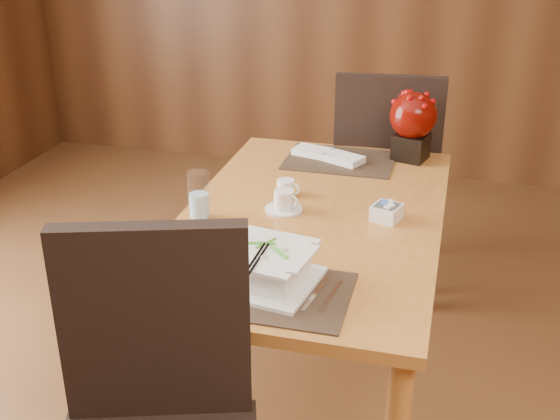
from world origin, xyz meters
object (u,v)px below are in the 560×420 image
(soup_setting, at_px, (267,268))
(bread_plate, at_px, (148,277))
(berry_decor, at_px, (413,122))
(dining_table, at_px, (311,238))
(far_chair, at_px, (385,167))
(water_glass, at_px, (199,196))
(coffee_cup, at_px, (284,202))
(sugar_caddy, at_px, (387,212))
(creamer_jug, at_px, (286,188))

(soup_setting, height_order, bread_plate, soup_setting)
(berry_decor, bearing_deg, dining_table, -113.63)
(dining_table, relative_size, far_chair, 1.40)
(water_glass, bearing_deg, bread_plate, -90.00)
(water_glass, height_order, far_chair, far_chair)
(coffee_cup, height_order, sugar_caddy, coffee_cup)
(far_chair, bearing_deg, water_glass, 57.32)
(water_glass, height_order, bread_plate, water_glass)
(dining_table, height_order, coffee_cup, coffee_cup)
(coffee_cup, distance_m, berry_decor, 0.76)
(coffee_cup, distance_m, far_chair, 0.96)
(dining_table, distance_m, berry_decor, 0.75)
(creamer_jug, bearing_deg, dining_table, -33.18)
(soup_setting, xyz_separation_m, berry_decor, (0.31, 1.15, 0.11))
(dining_table, bearing_deg, water_glass, -160.37)
(soup_setting, height_order, sugar_caddy, soup_setting)
(water_glass, distance_m, sugar_caddy, 0.65)
(dining_table, height_order, berry_decor, berry_decor)
(dining_table, distance_m, far_chair, 0.93)
(coffee_cup, distance_m, water_glass, 0.30)
(dining_table, distance_m, bread_plate, 0.68)
(far_chair, bearing_deg, creamer_jug, 63.71)
(sugar_caddy, height_order, berry_decor, berry_decor)
(dining_table, xyz_separation_m, coffee_cup, (-0.10, 0.01, 0.13))
(soup_setting, xyz_separation_m, bread_plate, (-0.35, -0.06, -0.05))
(berry_decor, bearing_deg, coffee_cup, -121.03)
(far_chair, bearing_deg, dining_table, 74.29)
(water_glass, relative_size, sugar_caddy, 1.88)
(berry_decor, bearing_deg, bread_plate, -118.36)
(water_glass, relative_size, far_chair, 0.16)
(bread_plate, bearing_deg, water_glass, 90.00)
(far_chair, bearing_deg, soup_setting, 76.83)
(coffee_cup, bearing_deg, soup_setting, -80.98)
(creamer_jug, bearing_deg, water_glass, -118.34)
(coffee_cup, relative_size, water_glass, 0.79)
(creamer_jug, bearing_deg, berry_decor, 64.16)
(soup_setting, distance_m, water_glass, 0.51)
(soup_setting, distance_m, bread_plate, 0.36)
(creamer_jug, relative_size, berry_decor, 0.29)
(sugar_caddy, relative_size, bread_plate, 0.64)
(bread_plate, bearing_deg, creamer_jug, 71.15)
(coffee_cup, distance_m, bread_plate, 0.63)
(berry_decor, bearing_deg, creamer_jug, -129.06)
(water_glass, xyz_separation_m, berry_decor, (0.65, 0.78, 0.08))
(creamer_jug, height_order, berry_decor, berry_decor)
(soup_setting, bearing_deg, berry_decor, 84.29)
(creamer_jug, distance_m, berry_decor, 0.67)
(water_glass, distance_m, creamer_jug, 0.36)
(water_glass, height_order, sugar_caddy, water_glass)
(sugar_caddy, bearing_deg, soup_setting, -118.13)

